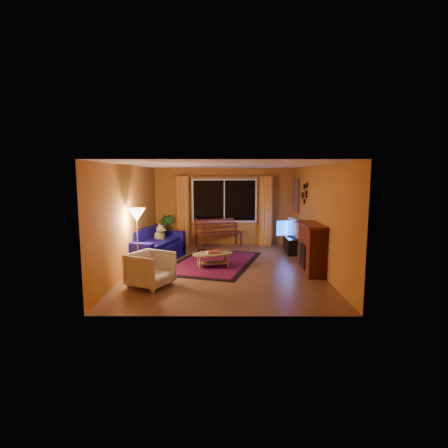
{
  "coord_description": "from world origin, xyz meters",
  "views": [
    {
      "loc": [
        0.03,
        -8.38,
        2.25
      ],
      "look_at": [
        0.0,
        0.3,
        1.05
      ],
      "focal_mm": 28.0,
      "sensor_mm": 36.0,
      "label": 1
    }
  ],
  "objects_px": {
    "floor_lamp": "(138,241)",
    "sofa": "(154,246)",
    "bench": "(219,240)",
    "armchair": "(151,268)",
    "tv_console": "(292,245)",
    "coffee_table": "(213,260)"
  },
  "relations": [
    {
      "from": "coffee_table",
      "to": "tv_console",
      "type": "height_order",
      "value": "tv_console"
    },
    {
      "from": "armchair",
      "to": "floor_lamp",
      "type": "height_order",
      "value": "floor_lamp"
    },
    {
      "from": "coffee_table",
      "to": "tv_console",
      "type": "distance_m",
      "value": 2.86
    },
    {
      "from": "sofa",
      "to": "coffee_table",
      "type": "xyz_separation_m",
      "value": [
        1.56,
        -0.62,
        -0.24
      ]
    },
    {
      "from": "bench",
      "to": "floor_lamp",
      "type": "bearing_deg",
      "value": -145.82
    },
    {
      "from": "floor_lamp",
      "to": "sofa",
      "type": "bearing_deg",
      "value": 81.41
    },
    {
      "from": "armchair",
      "to": "bench",
      "type": "bearing_deg",
      "value": 8.89
    },
    {
      "from": "coffee_table",
      "to": "tv_console",
      "type": "bearing_deg",
      "value": 37.38
    },
    {
      "from": "sofa",
      "to": "floor_lamp",
      "type": "relative_size",
      "value": 1.39
    },
    {
      "from": "coffee_table",
      "to": "tv_console",
      "type": "xyz_separation_m",
      "value": [
        2.27,
        1.74,
        0.05
      ]
    },
    {
      "from": "sofa",
      "to": "coffee_table",
      "type": "distance_m",
      "value": 1.7
    },
    {
      "from": "bench",
      "to": "coffee_table",
      "type": "relative_size",
      "value": 1.54
    },
    {
      "from": "sofa",
      "to": "floor_lamp",
      "type": "xyz_separation_m",
      "value": [
        -0.16,
        -1.08,
        0.33
      ]
    },
    {
      "from": "bench",
      "to": "coffee_table",
      "type": "height_order",
      "value": "bench"
    },
    {
      "from": "bench",
      "to": "floor_lamp",
      "type": "relative_size",
      "value": 1.02
    },
    {
      "from": "bench",
      "to": "armchair",
      "type": "bearing_deg",
      "value": -132.41
    },
    {
      "from": "bench",
      "to": "floor_lamp",
      "type": "distance_m",
      "value": 3.53
    },
    {
      "from": "armchair",
      "to": "tv_console",
      "type": "bearing_deg",
      "value": -20.06
    },
    {
      "from": "floor_lamp",
      "to": "bench",
      "type": "bearing_deg",
      "value": 58.42
    },
    {
      "from": "floor_lamp",
      "to": "coffee_table",
      "type": "xyz_separation_m",
      "value": [
        1.73,
        0.46,
        -0.57
      ]
    },
    {
      "from": "bench",
      "to": "sofa",
      "type": "distance_m",
      "value": 2.53
    },
    {
      "from": "bench",
      "to": "coffee_table",
      "type": "xyz_separation_m",
      "value": [
        -0.1,
        -2.51,
        -0.05
      ]
    }
  ]
}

